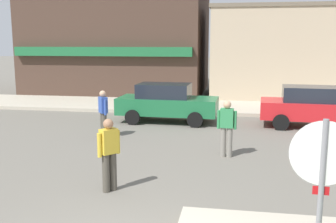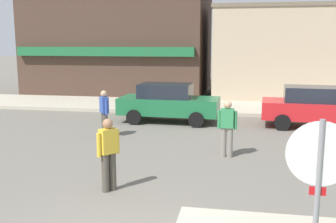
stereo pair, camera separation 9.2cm
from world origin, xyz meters
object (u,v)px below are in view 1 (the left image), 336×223
parked_car_second (314,106)px  pedestrian_kerb_side (109,153)px  parked_car_nearest (167,102)px  pedestrian_crossing_near (103,112)px  pedestrian_crossing_far (227,127)px  stop_sign (322,181)px

parked_car_second → pedestrian_kerb_side: (-5.62, -7.61, 0.06)m
pedestrian_kerb_side → parked_car_nearest: bearing=90.5°
parked_car_second → pedestrian_crossing_near: pedestrian_crossing_near is taller
parked_car_nearest → pedestrian_crossing_far: (2.51, -4.63, 0.06)m
parked_car_second → pedestrian_kerb_side: 9.46m
pedestrian_crossing_near → pedestrian_crossing_far: same height
pedestrian_kerb_side → pedestrian_crossing_near: bearing=110.3°
pedestrian_crossing_far → pedestrian_kerb_side: size_ratio=1.00×
pedestrian_crossing_far → parked_car_second: bearing=55.1°
pedestrian_crossing_far → pedestrian_kerb_side: bearing=-128.6°
stop_sign → pedestrian_crossing_near: (-5.46, 7.66, -0.65)m
pedestrian_crossing_near → pedestrian_kerb_side: (1.74, -4.71, 0.00)m
parked_car_second → parked_car_nearest: bearing=179.2°
pedestrian_crossing_far → stop_sign: bearing=-78.0°
parked_car_nearest → parked_car_second: 5.68m
stop_sign → pedestrian_crossing_far: stop_sign is taller
pedestrian_crossing_near → parked_car_second: bearing=21.5°
pedestrian_crossing_near → pedestrian_crossing_far: 4.50m
pedestrian_crossing_far → pedestrian_kerb_side: (-2.44, -3.06, 0.00)m
parked_car_nearest → pedestrian_kerb_side: bearing=-89.5°
stop_sign → parked_car_nearest: stop_sign is taller
parked_car_second → pedestrian_kerb_side: bearing=-126.4°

